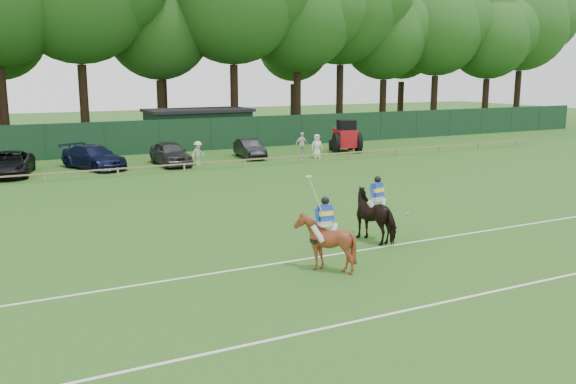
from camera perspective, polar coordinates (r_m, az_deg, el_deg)
ground at (r=21.21m, az=2.48°, el=-5.24°), size 160.00×160.00×0.00m
horse_dark at (r=22.12m, az=8.29°, el=-2.20°), size 1.46×2.34×1.84m
horse_chestnut at (r=18.68m, az=3.46°, el=-4.72°), size 1.52×1.69×1.76m
suv_black at (r=39.15m, az=-24.62°, el=2.41°), size 3.28×5.45×1.42m
sedan_navy at (r=40.11m, az=-17.72°, el=3.13°), size 3.94×5.47×1.47m
hatch_grey at (r=40.44m, az=-10.95°, el=3.57°), size 1.92×4.59×1.55m
estate_black at (r=43.18m, az=-3.60°, el=4.07°), size 1.82×4.09×1.31m
spectator_left at (r=40.15m, az=-8.42°, el=3.61°), size 1.15×0.91×1.56m
spectator_mid at (r=43.47m, az=1.28°, el=4.45°), size 1.09×0.55×1.78m
spectator_right at (r=42.98m, az=2.72°, el=4.30°), size 0.91×0.68×1.69m
rider_dark at (r=21.94m, az=8.38°, el=-0.18°), size 0.93×0.48×1.41m
rider_chestnut at (r=18.47m, az=3.49°, el=-2.40°), size 0.94×0.59×2.05m
polo_ball at (r=26.53m, az=11.15°, el=-1.98°), size 0.09×0.09×0.09m
pitch_lines at (r=18.39m, az=7.89°, el=-7.93°), size 60.00×5.10×0.01m
pitch_rail at (r=37.50m, az=-11.15°, el=2.47°), size 62.10×0.10×0.50m
perimeter_fence at (r=46.06m, az=-14.29°, el=4.94°), size 92.08×0.08×2.50m
utility_shed at (r=50.52m, az=-8.40°, el=6.01°), size 8.40×4.40×3.04m
tree_row at (r=54.39m, az=-14.06°, el=4.53°), size 96.00×12.00×21.00m
tractor at (r=46.48m, az=5.39°, el=5.16°), size 2.70×3.33×2.43m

